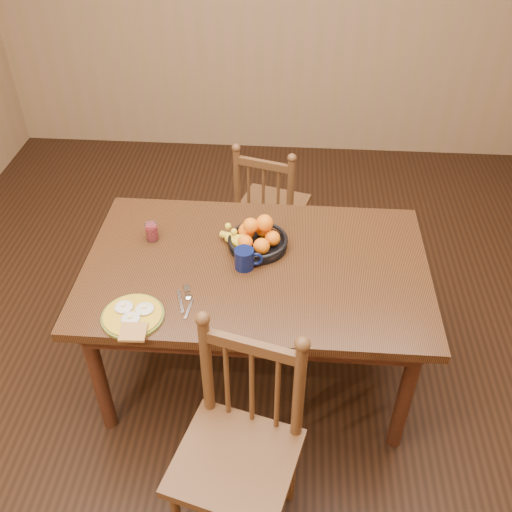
# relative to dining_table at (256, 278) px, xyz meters

# --- Properties ---
(room) EXTENTS (4.52, 5.02, 2.72)m
(room) POSITION_rel_dining_table_xyz_m (0.00, 0.00, 0.68)
(room) COLOR black
(room) RESTS_ON ground
(dining_table) EXTENTS (1.60, 1.00, 0.75)m
(dining_table) POSITION_rel_dining_table_xyz_m (0.00, 0.00, 0.00)
(dining_table) COLOR black
(dining_table) RESTS_ON ground
(chair_far) EXTENTS (0.49, 0.48, 0.89)m
(chair_far) POSITION_rel_dining_table_xyz_m (0.02, 0.93, -0.23)
(chair_far) COLOR #462A15
(chair_far) RESTS_ON ground
(chair_near) EXTENTS (0.55, 0.53, 1.00)m
(chair_near) POSITION_rel_dining_table_xyz_m (-0.01, -0.80, -0.18)
(chair_near) COLOR #462A15
(chair_near) RESTS_ON ground
(breakfast_plate) EXTENTS (0.26, 0.29, 0.04)m
(breakfast_plate) POSITION_rel_dining_table_xyz_m (-0.49, -0.39, 0.10)
(breakfast_plate) COLOR #59601E
(breakfast_plate) RESTS_ON dining_table
(fork) EXTENTS (0.06, 0.18, 0.00)m
(fork) POSITION_rel_dining_table_xyz_m (-0.30, -0.25, 0.09)
(fork) COLOR silver
(fork) RESTS_ON dining_table
(spoon) EXTENTS (0.04, 0.16, 0.01)m
(spoon) POSITION_rel_dining_table_xyz_m (-0.27, -0.27, 0.09)
(spoon) COLOR silver
(spoon) RESTS_ON dining_table
(coffee_mug) EXTENTS (0.13, 0.09, 0.10)m
(coffee_mug) POSITION_rel_dining_table_xyz_m (-0.05, -0.02, 0.14)
(coffee_mug) COLOR #0A1238
(coffee_mug) RESTS_ON dining_table
(juice_glass) EXTENTS (0.06, 0.06, 0.09)m
(juice_glass) POSITION_rel_dining_table_xyz_m (-0.52, 0.15, 0.13)
(juice_glass) COLOR silver
(juice_glass) RESTS_ON dining_table
(fruit_bowl) EXTENTS (0.32, 0.32, 0.17)m
(fruit_bowl) POSITION_rel_dining_table_xyz_m (-0.01, 0.13, 0.14)
(fruit_bowl) COLOR black
(fruit_bowl) RESTS_ON dining_table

